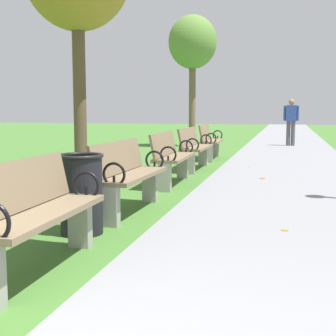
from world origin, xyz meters
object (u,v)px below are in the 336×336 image
object	(u,v)px
park_bench_4	(171,157)
trash_bin	(81,194)
tree_4	(193,44)
park_bench_2	(35,213)
park_bench_6	(210,141)
park_bench_3	(128,174)
pedestrian_walking	(291,120)
park_bench_5	(194,147)

from	to	relation	value
park_bench_4	trash_bin	xyz separation A→B (m)	(-0.15, -3.44, -0.06)
tree_4	trash_bin	world-z (taller)	tree_4
park_bench_2	park_bench_6	distance (m)	8.95
park_bench_3	park_bench_4	world-z (taller)	same
tree_4	trash_bin	distance (m)	12.28
park_bench_2	park_bench_4	size ratio (longest dim) A/B	1.00
park_bench_2	tree_4	size ratio (longest dim) A/B	0.36
park_bench_4	trash_bin	world-z (taller)	park_bench_4
trash_bin	tree_4	bearing A→B (deg)	95.41
park_bench_3	park_bench_4	size ratio (longest dim) A/B	1.00
park_bench_6	pedestrian_walking	xyz separation A→B (m)	(2.05, 5.09, 0.44)
park_bench_4	pedestrian_walking	bearing A→B (deg)	77.67
park_bench_3	pedestrian_walking	size ratio (longest dim) A/B	1.00
park_bench_4	park_bench_2	bearing A→B (deg)	-90.00
park_bench_2	tree_4	bearing A→B (deg)	95.55
park_bench_4	park_bench_5	bearing A→B (deg)	90.00
park_bench_3	park_bench_4	distance (m)	2.34
park_bench_3	park_bench_6	distance (m)	6.65
park_bench_2	park_bench_4	distance (m)	4.64
park_bench_6	park_bench_4	bearing A→B (deg)	-90.00
park_bench_2	park_bench_5	bearing A→B (deg)	90.00
park_bench_5	tree_4	distance (m)	7.06
pedestrian_walking	trash_bin	size ratio (longest dim) A/B	1.93
park_bench_6	tree_4	bearing A→B (deg)	107.21
park_bench_2	pedestrian_walking	size ratio (longest dim) A/B	0.99
park_bench_6	pedestrian_walking	bearing A→B (deg)	68.01
park_bench_4	park_bench_6	world-z (taller)	same
park_bench_2	pedestrian_walking	bearing A→B (deg)	81.68
tree_4	pedestrian_walking	world-z (taller)	tree_4
park_bench_5	park_bench_6	distance (m)	2.17
park_bench_6	trash_bin	world-z (taller)	park_bench_6
park_bench_3	trash_bin	bearing A→B (deg)	-97.63
trash_bin	park_bench_2	bearing A→B (deg)	-83.03
trash_bin	park_bench_4	bearing A→B (deg)	87.55
park_bench_2	park_bench_6	world-z (taller)	same
park_bench_5	tree_4	bearing A→B (deg)	101.44
park_bench_6	trash_bin	xyz separation A→B (m)	(-0.15, -7.75, -0.06)
park_bench_5	park_bench_3	bearing A→B (deg)	-90.00
park_bench_3	pedestrian_walking	distance (m)	11.92
park_bench_4	trash_bin	distance (m)	3.44
park_bench_6	trash_bin	bearing A→B (deg)	-91.09
park_bench_6	park_bench_5	bearing A→B (deg)	-90.00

